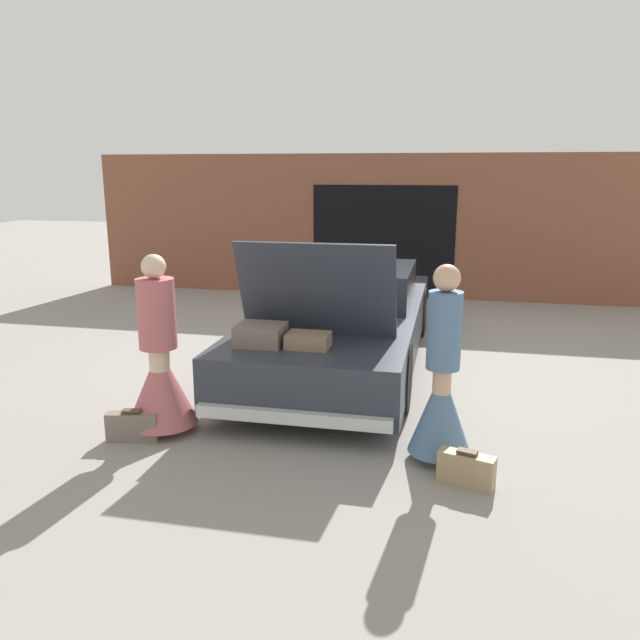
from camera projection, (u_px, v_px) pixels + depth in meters
The scene contains 7 objects.
ground_plane at pixel (342, 362), 8.30m from camera, with size 40.00×40.00×0.00m, color gray.
garage_wall_back at pixel (384, 227), 12.30m from camera, with size 12.00×0.14×2.80m.
car at pixel (343, 320), 8.19m from camera, with size 1.99×5.29×1.79m.
person_left at pixel (160, 370), 5.99m from camera, with size 0.68×0.68×1.74m.
person_right at pixel (441, 392), 5.37m from camera, with size 0.55×0.55×1.74m.
suitcase_beside_left_person at pixel (133, 426), 5.87m from camera, with size 0.50×0.22×0.31m.
suitcase_beside_right_person at pixel (466, 469), 5.04m from camera, with size 0.48×0.27×0.30m.
Camera 1 is at (1.37, -7.82, 2.50)m, focal length 35.00 mm.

